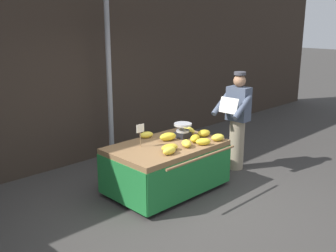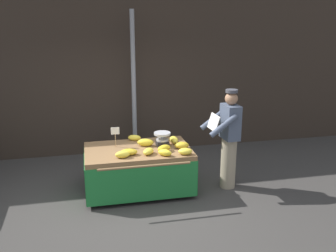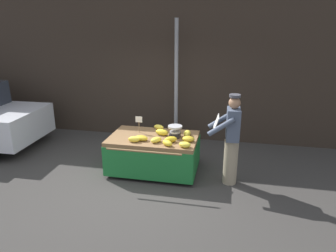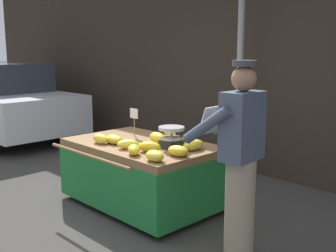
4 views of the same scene
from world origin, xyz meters
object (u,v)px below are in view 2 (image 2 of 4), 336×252
Objects in this scene: vendor_person at (229,139)px; banana_bunch_2 at (185,151)px; price_sign at (115,133)px; banana_bunch_3 at (148,151)px; banana_bunch_5 at (164,148)px; banana_bunch_7 at (174,140)px; banana_cart at (138,160)px; banana_bunch_0 at (122,154)px; banana_bunch_4 at (129,152)px; weighing_scale at (162,139)px; banana_bunch_8 at (134,138)px; banana_bunch_1 at (145,142)px; banana_bunch_6 at (182,145)px; street_pole at (134,87)px; banana_bunch_9 at (165,153)px.

banana_bunch_2 is at bearing -163.78° from vendor_person.
price_sign is 0.70m from banana_bunch_3.
banana_bunch_5 is 0.47m from banana_bunch_7.
banana_bunch_0 reaches higher than banana_cart.
banana_cart is 0.41m from banana_bunch_3.
price_sign is 0.87m from banana_bunch_5.
banana_bunch_4 is 1.10× the size of banana_bunch_5.
banana_bunch_3 is at bearing -175.56° from vendor_person.
weighing_scale is 1.24× the size of banana_bunch_8.
banana_bunch_8 is at bearing 155.99° from banana_bunch_7.
banana_bunch_0 is 0.65m from banana_bunch_1.
banana_bunch_3 reaches higher than banana_bunch_4.
banana_bunch_1 is 0.49m from banana_bunch_4.
banana_bunch_2 and banana_bunch_6 have the same top height.
banana_bunch_8 is (-0.71, 0.58, -0.00)m from banana_bunch_6.
price_sign is at bearing 163.87° from banana_bunch_6.
banana_bunch_1 is 1.15× the size of banana_bunch_6.
banana_bunch_2 is 1.12m from banana_bunch_8.
banana_bunch_3 is at bearing -90.89° from street_pole.
banana_bunch_1 is at bearing 135.62° from banana_bunch_2.
banana_bunch_0 is (0.06, -0.55, -0.19)m from price_sign.
price_sign is 0.53m from banana_bunch_1.
price_sign is at bearing 168.74° from vendor_person.
banana_bunch_9 is at bearing 177.97° from banana_bunch_2.
weighing_scale is 0.47m from banana_bunch_3.
banana_bunch_2 is 0.36m from banana_bunch_5.
banana_bunch_0 is 1.03m from banana_bunch_6.
weighing_scale reaches higher than banana_bunch_5.
vendor_person reaches higher than banana_bunch_9.
banana_bunch_9 is at bearing -67.15° from banana_bunch_1.
banana_bunch_0 is at bearing -83.73° from price_sign.
banana_bunch_1 is 1.14× the size of banana_bunch_5.
weighing_scale reaches higher than banana_bunch_6.
price_sign is 1.49× the size of banana_bunch_9.
banana_bunch_4 is 1.17× the size of banana_bunch_9.
banana_bunch_2 is at bearing -10.97° from banana_bunch_4.
banana_cart is at bearing 172.92° from vendor_person.
banana_bunch_0 is at bearing -109.57° from banana_bunch_8.
banana_bunch_7 is (1.00, -0.02, -0.19)m from price_sign.
banana_bunch_1 is 1.04× the size of banana_bunch_4.
banana_bunch_5 is (0.75, -0.41, -0.19)m from price_sign.
banana_bunch_1 is 1.22× the size of banana_bunch_9.
banana_bunch_7 is (0.65, 0.16, 0.26)m from banana_cart.
banana_bunch_2 is 0.85m from vendor_person.
weighing_scale is 0.30m from banana_bunch_5.
banana_bunch_2 is at bearing -2.03° from banana_bunch_9.
banana_bunch_5 is at bearing 146.36° from banana_bunch_2.
banana_bunch_6 is 0.88× the size of banana_bunch_7.
banana_bunch_3 is 0.31m from banana_bunch_4.
banana_bunch_3 is (0.48, -0.48, -0.20)m from price_sign.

